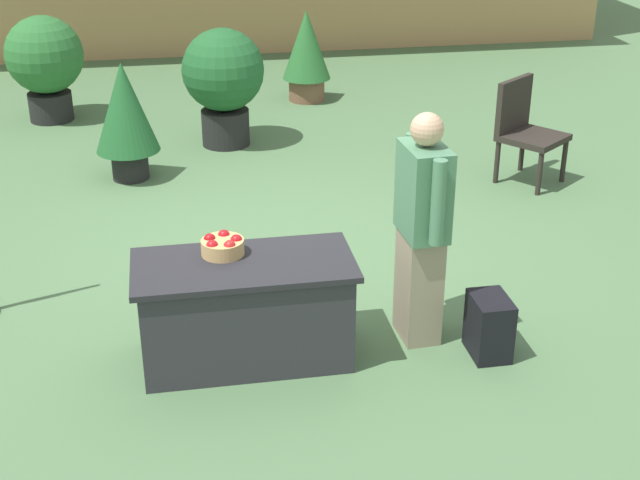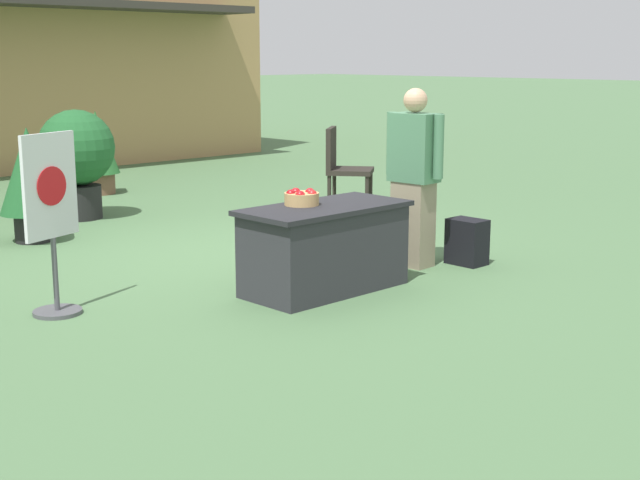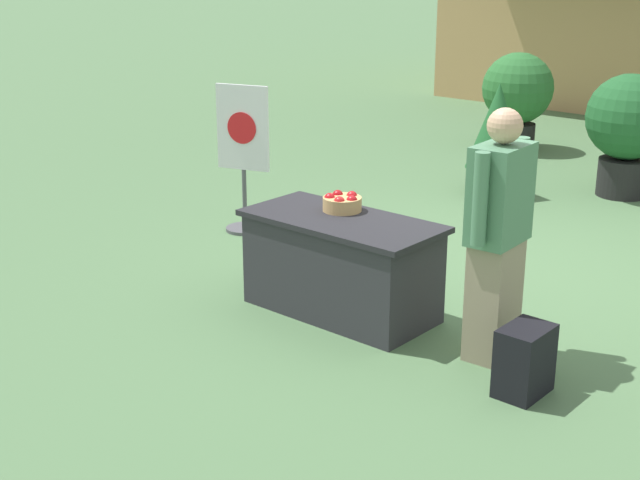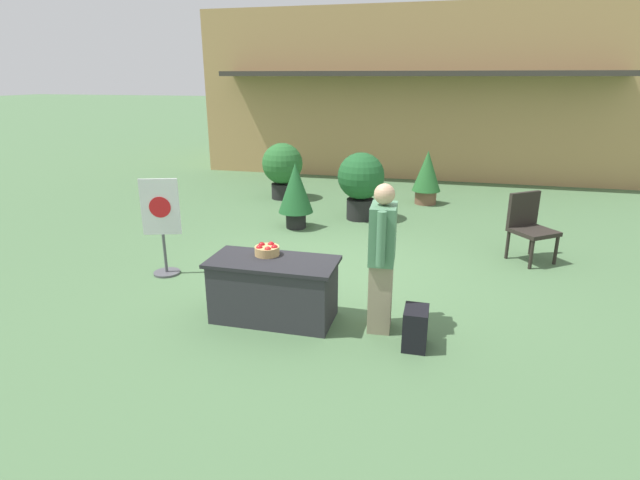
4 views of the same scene
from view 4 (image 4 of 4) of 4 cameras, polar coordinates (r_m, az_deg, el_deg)
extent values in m
plane|color=#4C7047|center=(6.92, 1.76, -4.09)|extent=(120.00, 120.00, 0.00)
cube|color=tan|center=(15.74, 11.23, 16.22)|extent=(11.52, 4.71, 4.33)
cube|color=#38332D|center=(12.93, 10.56, 18.20)|extent=(9.80, 0.90, 0.12)
cube|color=#2D2D33|center=(5.64, -5.31, -5.84)|extent=(1.34, 0.65, 0.66)
cube|color=#242428|center=(5.51, -5.42, -2.50)|extent=(1.42, 0.69, 0.04)
cylinder|color=tan|center=(5.65, -6.07, -1.22)|extent=(0.28, 0.28, 0.10)
sphere|color=red|center=(5.60, -5.23, -0.92)|extent=(0.08, 0.08, 0.08)
sphere|color=red|center=(5.71, -5.62, -0.57)|extent=(0.08, 0.08, 0.08)
sphere|color=#A30F14|center=(5.70, -6.67, -0.64)|extent=(0.08, 0.08, 0.08)
sphere|color=red|center=(5.61, -6.95, -0.97)|extent=(0.08, 0.08, 0.08)
sphere|color=red|center=(5.55, -5.98, -1.14)|extent=(0.08, 0.08, 0.08)
cube|color=gray|center=(5.43, 6.91, -6.27)|extent=(0.26, 0.35, 0.78)
cube|color=#4C7F5B|center=(5.18, 7.20, 0.72)|extent=(0.28, 0.43, 0.61)
sphere|color=tan|center=(5.07, 7.39, 5.23)|extent=(0.21, 0.21, 0.21)
cylinder|color=#4C7F5B|center=(4.92, 6.99, 0.10)|extent=(0.09, 0.09, 0.56)
cylinder|color=#4C7F5B|center=(5.42, 7.41, 1.78)|extent=(0.09, 0.09, 0.56)
cube|color=black|center=(5.20, 10.84, -9.84)|extent=(0.24, 0.34, 0.42)
cylinder|color=#4C4C51|center=(7.30, -17.08, -3.58)|extent=(0.36, 0.36, 0.03)
cylinder|color=#4C4C51|center=(7.20, -17.30, -1.44)|extent=(0.04, 0.04, 0.55)
cube|color=silver|center=(7.01, -17.80, 3.63)|extent=(0.49, 0.18, 0.76)
cylinder|color=red|center=(7.00, -17.83, 3.58)|extent=(0.27, 0.09, 0.28)
cylinder|color=#28231E|center=(8.02, 25.36, -1.07)|extent=(0.05, 0.05, 0.43)
cylinder|color=#28231E|center=(7.69, 23.01, -1.55)|extent=(0.05, 0.05, 0.43)
cylinder|color=#28231E|center=(8.32, 23.00, -0.10)|extent=(0.05, 0.05, 0.43)
cylinder|color=#28231E|center=(8.00, 20.64, -0.52)|extent=(0.05, 0.05, 0.43)
cube|color=#28231E|center=(7.93, 23.22, 0.88)|extent=(0.77, 0.77, 0.06)
cube|color=#28231E|center=(8.02, 22.24, 3.32)|extent=(0.47, 0.38, 0.51)
cylinder|color=black|center=(9.63, 4.61, 3.56)|extent=(0.52, 0.52, 0.39)
sphere|color=#1E5628|center=(9.49, 4.71, 7.29)|extent=(0.88, 0.88, 0.88)
cylinder|color=brown|center=(11.03, 11.96, 4.82)|extent=(0.45, 0.45, 0.29)
cone|color=#28662D|center=(10.91, 12.16, 7.74)|extent=(0.61, 0.61, 0.85)
cylinder|color=black|center=(9.05, -2.76, 2.33)|extent=(0.36, 0.36, 0.30)
cone|color=#1E5628|center=(8.91, -2.82, 5.98)|extent=(0.63, 0.63, 0.88)
cylinder|color=black|center=(11.30, -4.25, 5.61)|extent=(0.51, 0.51, 0.34)
sphere|color=#28662D|center=(11.18, -4.33, 8.71)|extent=(0.90, 0.90, 0.90)
camera|label=1|loc=(2.28, -86.91, 17.61)|focal=50.00mm
camera|label=2|loc=(6.75, -76.08, -2.06)|focal=50.00mm
camera|label=3|loc=(2.03, 95.41, -5.09)|focal=50.00mm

